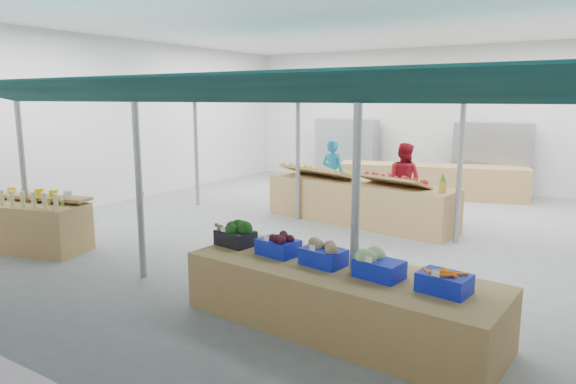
# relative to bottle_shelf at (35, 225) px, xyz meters

# --- Properties ---
(floor) EXTENTS (13.00, 13.00, 0.00)m
(floor) POSITION_rel_bottle_shelf_xyz_m (3.73, 4.03, -0.46)
(floor) COLOR slate
(floor) RESTS_ON ground
(hall) EXTENTS (13.00, 13.00, 13.00)m
(hall) POSITION_rel_bottle_shelf_xyz_m (3.73, 5.46, 2.19)
(hall) COLOR silver
(hall) RESTS_ON ground
(pole_grid) EXTENTS (10.00, 4.60, 3.00)m
(pole_grid) POSITION_rel_bottle_shelf_xyz_m (4.48, 2.28, 1.35)
(pole_grid) COLOR gray
(pole_grid) RESTS_ON floor
(awnings) EXTENTS (9.50, 7.08, 0.30)m
(awnings) POSITION_rel_bottle_shelf_xyz_m (4.48, 2.28, 2.32)
(awnings) COLOR #0A2B2C
(awnings) RESTS_ON pole_grid
(back_shelving_left) EXTENTS (2.00, 0.50, 2.00)m
(back_shelving_left) POSITION_rel_bottle_shelf_xyz_m (1.23, 10.03, 0.54)
(back_shelving_left) COLOR #B23F33
(back_shelving_left) RESTS_ON floor
(back_shelving_right) EXTENTS (2.00, 0.50, 2.00)m
(back_shelving_right) POSITION_rel_bottle_shelf_xyz_m (5.73, 10.03, 0.54)
(back_shelving_right) COLOR #B23F33
(back_shelving_right) RESTS_ON floor
(bottle_shelf) EXTENTS (2.06, 1.53, 1.13)m
(bottle_shelf) POSITION_rel_bottle_shelf_xyz_m (0.00, 0.00, 0.00)
(bottle_shelf) COLOR olive
(bottle_shelf) RESTS_ON floor
(veg_counter) EXTENTS (3.84, 1.52, 0.73)m
(veg_counter) POSITION_rel_bottle_shelf_xyz_m (6.01, 0.06, -0.09)
(veg_counter) COLOR olive
(veg_counter) RESTS_ON floor
(fruit_counter) EXTENTS (4.35, 1.55, 0.91)m
(fruit_counter) POSITION_rel_bottle_shelf_xyz_m (4.02, 4.95, -0.00)
(fruit_counter) COLOR olive
(fruit_counter) RESTS_ON floor
(far_counter) EXTENTS (5.02, 2.32, 0.89)m
(far_counter) POSITION_rel_bottle_shelf_xyz_m (4.44, 8.79, -0.01)
(far_counter) COLOR olive
(far_counter) RESTS_ON floor
(crate_stack) EXTENTS (0.63, 0.50, 0.66)m
(crate_stack) POSITION_rel_bottle_shelf_xyz_m (6.28, 0.22, -0.13)
(crate_stack) COLOR #1121BD
(crate_stack) RESTS_ON floor
(vendor_left) EXTENTS (0.67, 0.48, 1.70)m
(vendor_left) POSITION_rel_bottle_shelf_xyz_m (2.82, 6.05, 0.39)
(vendor_left) COLOR #1C80B6
(vendor_left) RESTS_ON floor
(vendor_right) EXTENTS (0.90, 0.74, 1.70)m
(vendor_right) POSITION_rel_bottle_shelf_xyz_m (4.62, 6.05, 0.39)
(vendor_right) COLOR maroon
(vendor_right) RESTS_ON floor
(crate_broccoli) EXTENTS (0.55, 0.44, 0.35)m
(crate_broccoli) POSITION_rel_bottle_shelf_xyz_m (4.40, 0.18, 0.43)
(crate_broccoli) COLOR black
(crate_broccoli) RESTS_ON veg_counter
(crate_beets) EXTENTS (0.55, 0.44, 0.29)m
(crate_beets) POSITION_rel_bottle_shelf_xyz_m (5.13, 0.12, 0.40)
(crate_beets) COLOR #1121BD
(crate_beets) RESTS_ON veg_counter
(crate_celeriac) EXTENTS (0.55, 0.44, 0.31)m
(crate_celeriac) POSITION_rel_bottle_shelf_xyz_m (5.81, 0.07, 0.42)
(crate_celeriac) COLOR #1121BD
(crate_celeriac) RESTS_ON veg_counter
(crate_cabbage) EXTENTS (0.55, 0.44, 0.35)m
(crate_cabbage) POSITION_rel_bottle_shelf_xyz_m (6.53, 0.02, 0.43)
(crate_cabbage) COLOR #1121BD
(crate_cabbage) RESTS_ON veg_counter
(crate_carrots) EXTENTS (0.55, 0.44, 0.29)m
(crate_carrots) POSITION_rel_bottle_shelf_xyz_m (7.26, -0.03, 0.38)
(crate_carrots) COLOR #1121BD
(crate_carrots) RESTS_ON veg_counter
(sparrow) EXTENTS (0.12, 0.09, 0.11)m
(sparrow) POSITION_rel_bottle_shelf_xyz_m (4.23, 0.06, 0.52)
(sparrow) COLOR brown
(sparrow) RESTS_ON crate_broccoli
(pole_ribbon) EXTENTS (0.12, 0.12, 0.28)m
(pole_ribbon) POSITION_rel_bottle_shelf_xyz_m (1.92, 0.75, 0.62)
(pole_ribbon) COLOR red
(pole_ribbon) RESTS_ON pole_grid
(apple_heap_yellow) EXTENTS (2.02, 1.16, 0.27)m
(apple_heap_yellow) POSITION_rel_bottle_shelf_xyz_m (3.00, 4.98, 0.62)
(apple_heap_yellow) COLOR #997247
(apple_heap_yellow) RESTS_ON fruit_counter
(apple_heap_red) EXTENTS (1.63, 1.06, 0.27)m
(apple_heap_red) POSITION_rel_bottle_shelf_xyz_m (4.86, 4.74, 0.62)
(apple_heap_red) COLOR #997247
(apple_heap_red) RESTS_ON fruit_counter
(pineapple) EXTENTS (0.14, 0.14, 0.39)m
(pineapple) POSITION_rel_bottle_shelf_xyz_m (5.91, 4.60, 0.63)
(pineapple) COLOR #8C6019
(pineapple) RESTS_ON fruit_counter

